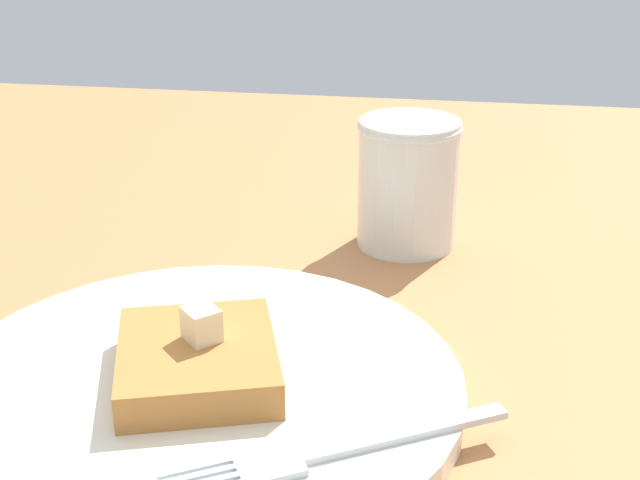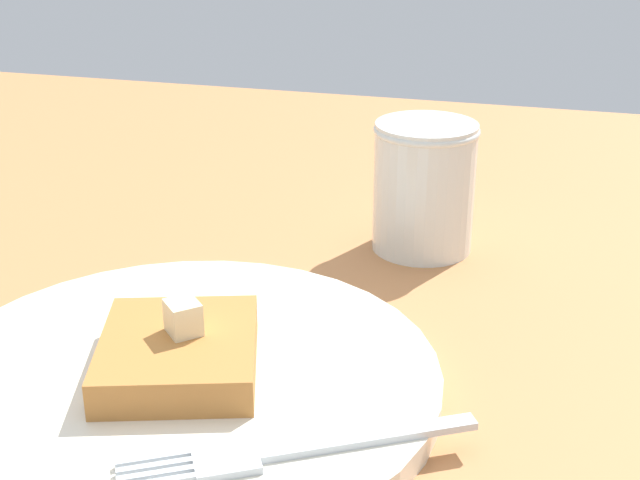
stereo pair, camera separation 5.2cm
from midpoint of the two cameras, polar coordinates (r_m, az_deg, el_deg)
table_surface at (r=55.01cm, az=-20.87°, el=-7.30°), size 116.19×116.19×2.92cm
plate at (r=45.82cm, az=-11.02°, el=-9.30°), size 26.50×26.50×1.32cm
toast_slice_center at (r=45.03cm, az=-11.17°, el=-7.68°), size 10.73×10.02×1.91cm
butter_pat_primary at (r=44.49cm, az=-10.96°, el=-5.39°), size 2.28×2.28×1.70cm
fork at (r=39.40cm, az=-3.83°, el=-13.58°), size 9.24×14.58×0.36cm
syrup_jar at (r=61.42cm, az=3.22°, el=3.38°), size 7.11×7.11×8.95cm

